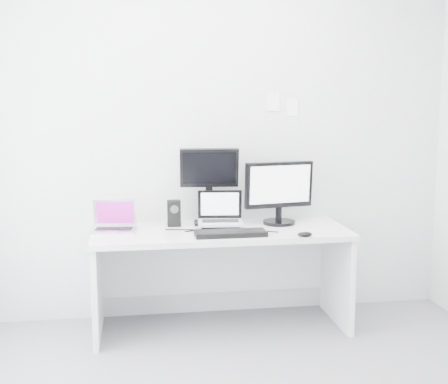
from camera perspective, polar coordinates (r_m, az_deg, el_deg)
The scene contains 11 objects.
back_wall at distance 4.47m, azimuth -0.98°, elevation 5.15°, with size 3.60×3.60×0.00m, color silver.
desk at distance 4.31m, azimuth -0.31°, elevation -8.34°, with size 1.80×0.70×0.73m, color silver.
macbook at distance 4.18m, azimuth -10.55°, elevation -2.24°, with size 0.31×0.23×0.23m, color silver.
speaker at distance 4.33m, azimuth -4.81°, elevation -2.04°, with size 0.09×0.09×0.19m, color black.
dell_laptop at distance 4.25m, azimuth -0.35°, elevation -1.66°, with size 0.32×0.25×0.27m, color #B8BAC0.
rear_monitor at distance 4.35m, azimuth -1.42°, elevation 0.67°, with size 0.43×0.15×0.58m, color black.
samsung_monitor at distance 4.38m, azimuth 5.33°, elevation 0.01°, with size 0.52×0.24×0.48m, color black.
keyboard at distance 4.02m, azimuth 0.63°, elevation -3.98°, with size 0.48×0.17×0.03m, color black.
mouse at distance 4.03m, azimuth 7.74°, elevation -4.02°, with size 0.10×0.06×0.03m, color black.
wall_note_0 at distance 4.54m, azimuth 4.72°, elevation 8.59°, with size 0.10×0.00×0.14m, color white.
wall_note_1 at distance 4.58m, azimuth 6.56°, elevation 8.06°, with size 0.09×0.00×0.13m, color white.
Camera 1 is at (-0.61, -2.82, 1.64)m, focal length 47.79 mm.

